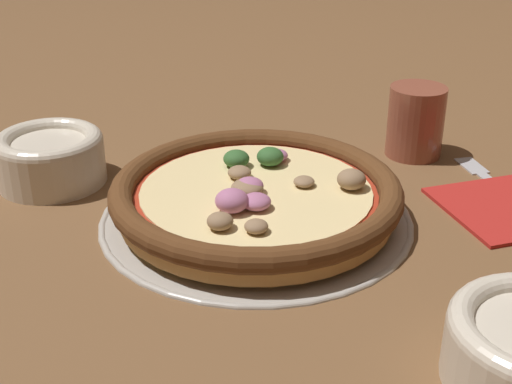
{
  "coord_description": "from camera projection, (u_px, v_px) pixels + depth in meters",
  "views": [
    {
      "loc": [
        0.48,
        0.4,
        0.34
      ],
      "look_at": [
        0.0,
        0.0,
        0.03
      ],
      "focal_mm": 50.0,
      "sensor_mm": 36.0,
      "label": 1
    }
  ],
  "objects": [
    {
      "name": "ground_plane",
      "position": [
        256.0,
        219.0,
        0.71
      ],
      "size": [
        3.0,
        3.0,
        0.0
      ],
      "primitive_type": "plane",
      "color": "brown"
    },
    {
      "name": "bowl_near",
      "position": [
        50.0,
        156.0,
        0.78
      ],
      "size": [
        0.12,
        0.12,
        0.06
      ],
      "color": "beige",
      "rests_on": "ground_plane"
    },
    {
      "name": "drinking_cup",
      "position": [
        416.0,
        121.0,
        0.84
      ],
      "size": [
        0.07,
        0.07,
        0.08
      ],
      "color": "brown",
      "rests_on": "ground_plane"
    },
    {
      "name": "fork",
      "position": [
        494.0,
        183.0,
        0.78
      ],
      "size": [
        0.11,
        0.14,
        0.0
      ],
      "rotation": [
        0.0,
        0.0,
        10.35
      ],
      "color": "#B7B7BC",
      "rests_on": "ground_plane"
    },
    {
      "name": "pizza_tray",
      "position": [
        256.0,
        215.0,
        0.71
      ],
      "size": [
        0.31,
        0.31,
        0.01
      ],
      "color": "#B7B2A8",
      "rests_on": "ground_plane"
    },
    {
      "name": "pizza",
      "position": [
        256.0,
        195.0,
        0.7
      ],
      "size": [
        0.29,
        0.29,
        0.05
      ],
      "color": "tan",
      "rests_on": "pizza_tray"
    }
  ]
}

